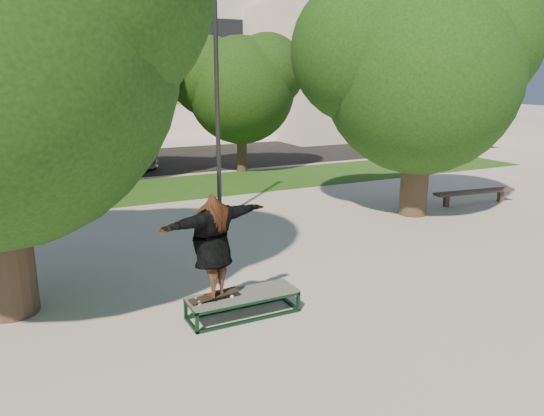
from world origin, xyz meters
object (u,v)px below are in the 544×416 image
car_grey (113,148)px  car_silver_b (125,146)px  grind_box (243,304)px  car_dark (85,153)px  tree_right (418,64)px  bench (474,193)px  lamppost (217,101)px

car_grey → car_silver_b: car_silver_b is taller
grind_box → car_dark: size_ratio=0.38×
tree_right → grind_box: 8.73m
tree_right → bench: 4.55m
car_dark → car_grey: bearing=50.9°
tree_right → car_dark: 13.49m
tree_right → car_grey: bearing=113.4°
car_silver_b → car_grey: bearing=131.3°
car_dark → car_grey: 2.57m
lamppost → car_silver_b: 10.88m
car_dark → lamppost: bearing=-80.5°
tree_right → grind_box: (-6.77, -3.88, -3.90)m
grind_box → car_silver_b: 16.49m
lamppost → bench: 8.22m
tree_right → car_silver_b: tree_right is taller
car_grey → lamppost: bearing=-87.5°
tree_right → lamppost: (-4.92, 1.92, -0.94)m
grind_box → tree_right: bearing=29.8°
lamppost → car_silver_b: (-0.32, 10.61, -2.39)m
tree_right → car_dark: size_ratio=1.38×
bench → car_dark: car_dark is taller
car_dark → car_silver_b: (1.88, 1.57, -0.01)m
bench → grind_box: bearing=-150.0°
lamppost → car_silver_b: lamppost is taller
bench → car_grey: (-8.23, 13.03, 0.29)m
tree_right → car_grey: 14.65m
tree_right → bench: tree_right is taller
car_grey → car_dark: bearing=-126.2°
tree_right → grind_box: size_ratio=3.62×
lamppost → car_grey: bearing=93.8°
tree_right → bench: (2.58, 0.04, -3.74)m
lamppost → grind_box: (-1.86, -5.79, -2.96)m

